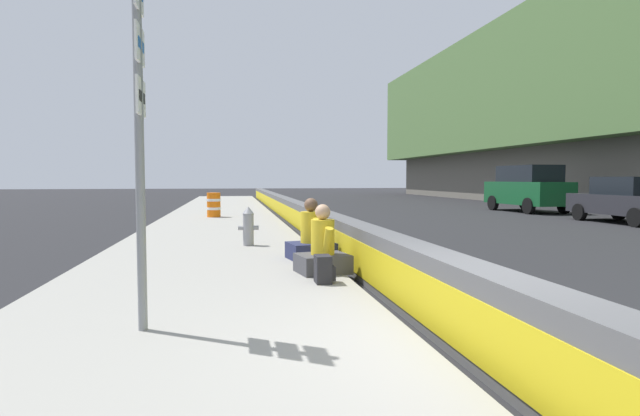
% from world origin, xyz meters
% --- Properties ---
extents(ground_plane, '(160.00, 160.00, 0.00)m').
position_xyz_m(ground_plane, '(0.00, 0.00, 0.00)').
color(ground_plane, '#232326').
rests_on(ground_plane, ground).
extents(sidewalk_strip, '(80.00, 4.40, 0.14)m').
position_xyz_m(sidewalk_strip, '(0.00, 2.65, 0.07)').
color(sidewalk_strip, gray).
rests_on(sidewalk_strip, ground_plane).
extents(jersey_barrier, '(76.00, 0.45, 0.85)m').
position_xyz_m(jersey_barrier, '(0.00, 0.00, 0.42)').
color(jersey_barrier, '#545456').
rests_on(jersey_barrier, ground_plane).
extents(route_sign_post, '(0.44, 0.09, 3.60)m').
position_xyz_m(route_sign_post, '(1.03, 3.08, 2.23)').
color(route_sign_post, gray).
rests_on(route_sign_post, sidewalk_strip).
extents(fire_hydrant, '(0.26, 0.46, 0.88)m').
position_xyz_m(fire_hydrant, '(7.35, 1.84, 0.59)').
color(fire_hydrant, gray).
rests_on(fire_hydrant, sidewalk_strip).
extents(seated_person_foreground, '(0.80, 0.90, 1.10)m').
position_xyz_m(seated_person_foreground, '(3.78, 0.78, 0.48)').
color(seated_person_foreground, '#424247').
rests_on(seated_person_foreground, sidewalk_strip).
extents(seated_person_middle, '(0.84, 0.93, 1.14)m').
position_xyz_m(seated_person_middle, '(5.20, 0.74, 0.50)').
color(seated_person_middle, '#23284C').
rests_on(seated_person_middle, sidewalk_strip).
extents(backpack, '(0.32, 0.28, 0.40)m').
position_xyz_m(backpack, '(2.98, 0.90, 0.33)').
color(backpack, '#232328').
rests_on(backpack, sidewalk_strip).
extents(construction_barrel, '(0.54, 0.54, 0.95)m').
position_xyz_m(construction_barrel, '(16.16, 2.89, 0.62)').
color(construction_barrel, orange).
rests_on(construction_barrel, sidewalk_strip).
extents(parked_car_third, '(4.51, 1.97, 1.71)m').
position_xyz_m(parked_car_third, '(12.29, -12.12, 0.86)').
color(parked_car_third, '#28282D').
rests_on(parked_car_third, ground_plane).
extents(parked_car_fourth, '(4.86, 2.19, 2.28)m').
position_xyz_m(parked_car_fourth, '(18.81, -12.15, 1.18)').
color(parked_car_fourth, '#145128').
rests_on(parked_car_fourth, ground_plane).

